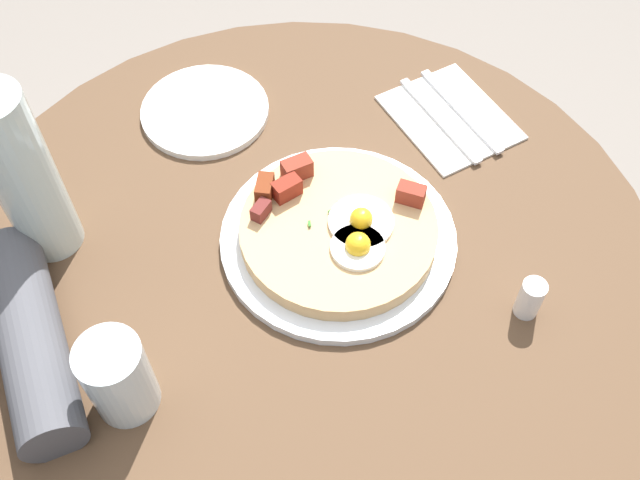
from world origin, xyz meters
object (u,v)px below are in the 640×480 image
object	(u,v)px
pizza_plate	(338,238)
breakfast_pizza	(338,228)
water_glass	(118,377)
water_bottle	(24,177)
dining_table	(304,329)
fork	(439,120)
knife	(461,110)
salt_shaker	(530,298)
bread_plate	(205,111)

from	to	relation	value
pizza_plate	breakfast_pizza	world-z (taller)	breakfast_pizza
water_glass	water_bottle	size ratio (longest dim) A/B	0.46
dining_table	fork	size ratio (longest dim) A/B	4.91
pizza_plate	water_glass	size ratio (longest dim) A/B	2.68
breakfast_pizza	water_glass	size ratio (longest dim) A/B	2.22
knife	water_bottle	world-z (taller)	water_bottle
knife	dining_table	bearing A→B (deg)	-71.61
pizza_plate	water_bottle	size ratio (longest dim) A/B	1.22
water_glass	salt_shaker	size ratio (longest dim) A/B	1.99
knife	pizza_plate	bearing A→B (deg)	-68.21
dining_table	pizza_plate	bearing A→B (deg)	172.66
bread_plate	salt_shaker	world-z (taller)	salt_shaker
breakfast_pizza	water_bottle	xyz separation A→B (m)	(0.28, -0.21, 0.09)
dining_table	salt_shaker	distance (m)	0.34
pizza_plate	knife	bearing A→B (deg)	-164.91
fork	water_bottle	bearing A→B (deg)	-97.90
water_glass	water_bottle	xyz separation A→B (m)	(-0.03, -0.24, 0.06)
knife	salt_shaker	size ratio (longest dim) A/B	3.34
dining_table	fork	xyz separation A→B (m)	(-0.28, -0.07, 0.19)
water_glass	salt_shaker	world-z (taller)	water_glass
bread_plate	knife	size ratio (longest dim) A/B	0.99
bread_plate	salt_shaker	bearing A→B (deg)	105.06
fork	knife	xyz separation A→B (m)	(-0.04, 0.00, 0.00)
breakfast_pizza	water_bottle	distance (m)	0.36
salt_shaker	bread_plate	bearing A→B (deg)	-74.94
knife	salt_shaker	bearing A→B (deg)	-22.37
fork	pizza_plate	bearing A→B (deg)	-65.09
fork	water_bottle	distance (m)	0.54
knife	water_bottle	xyz separation A→B (m)	(0.55, -0.14, 0.11)
dining_table	bread_plate	distance (m)	0.34
fork	salt_shaker	bearing A→B (deg)	-16.13
salt_shaker	pizza_plate	bearing A→B (deg)	-60.85
water_glass	pizza_plate	bearing A→B (deg)	-174.01
water_bottle	dining_table	bearing A→B (deg)	138.27
bread_plate	fork	world-z (taller)	bread_plate
dining_table	water_glass	distance (m)	0.35
bread_plate	salt_shaker	xyz separation A→B (m)	(-0.13, 0.49, 0.02)
pizza_plate	knife	world-z (taller)	pizza_plate
bread_plate	knife	bearing A→B (deg)	143.49
pizza_plate	breakfast_pizza	size ratio (longest dim) A/B	1.21
bread_plate	salt_shaker	size ratio (longest dim) A/B	3.30
dining_table	bread_plate	xyz separation A→B (m)	(-0.03, -0.28, 0.19)
bread_plate	knife	world-z (taller)	bread_plate
bread_plate	water_glass	size ratio (longest dim) A/B	1.65
pizza_plate	dining_table	bearing A→B (deg)	-7.34
breakfast_pizza	water_glass	bearing A→B (deg)	6.19
fork	dining_table	bearing A→B (deg)	-69.39
dining_table	water_bottle	size ratio (longest dim) A/B	3.74
fork	water_glass	distance (m)	0.55
salt_shaker	dining_table	bearing A→B (deg)	-52.10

